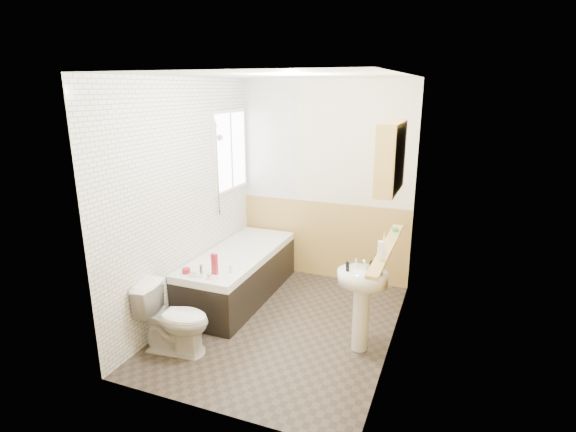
# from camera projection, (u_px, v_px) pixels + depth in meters

# --- Properties ---
(floor) EXTENTS (2.80, 2.80, 0.00)m
(floor) POSITION_uv_depth(u_px,v_px,m) (283.00, 325.00, 4.70)
(floor) COLOR #2E2720
(floor) RESTS_ON ground
(ceiling) EXTENTS (2.80, 2.80, 0.00)m
(ceiling) POSITION_uv_depth(u_px,v_px,m) (282.00, 75.00, 4.00)
(ceiling) COLOR white
(ceiling) RESTS_ON ground
(wall_back) EXTENTS (2.20, 0.02, 2.50)m
(wall_back) POSITION_uv_depth(u_px,v_px,m) (325.00, 182.00, 5.61)
(wall_back) COLOR beige
(wall_back) RESTS_ON ground
(wall_front) EXTENTS (2.20, 0.02, 2.50)m
(wall_front) POSITION_uv_depth(u_px,v_px,m) (206.00, 260.00, 3.09)
(wall_front) COLOR beige
(wall_front) RESTS_ON ground
(wall_left) EXTENTS (0.02, 2.80, 2.50)m
(wall_left) POSITION_uv_depth(u_px,v_px,m) (185.00, 200.00, 4.74)
(wall_left) COLOR beige
(wall_left) RESTS_ON ground
(wall_right) EXTENTS (0.02, 2.80, 2.50)m
(wall_right) POSITION_uv_depth(u_px,v_px,m) (399.00, 222.00, 3.96)
(wall_right) COLOR beige
(wall_right) RESTS_ON ground
(wainscot_right) EXTENTS (0.01, 2.80, 1.00)m
(wainscot_right) POSITION_uv_depth(u_px,v_px,m) (391.00, 299.00, 4.18)
(wainscot_right) COLOR tan
(wainscot_right) RESTS_ON wall_right
(wainscot_front) EXTENTS (2.20, 0.01, 1.00)m
(wainscot_front) POSITION_uv_depth(u_px,v_px,m) (212.00, 354.00, 3.31)
(wainscot_front) COLOR tan
(wainscot_front) RESTS_ON wall_front
(wainscot_back) EXTENTS (2.20, 0.01, 1.00)m
(wainscot_back) POSITION_uv_depth(u_px,v_px,m) (323.00, 240.00, 5.80)
(wainscot_back) COLOR tan
(wainscot_back) RESTS_ON wall_back
(tile_cladding_left) EXTENTS (0.01, 2.80, 2.50)m
(tile_cladding_left) POSITION_uv_depth(u_px,v_px,m) (187.00, 200.00, 4.73)
(tile_cladding_left) COLOR white
(tile_cladding_left) RESTS_ON wall_left
(tile_return_back) EXTENTS (0.75, 0.01, 1.50)m
(tile_return_back) POSITION_uv_depth(u_px,v_px,m) (270.00, 140.00, 5.71)
(tile_return_back) COLOR white
(tile_return_back) RESTS_ON wall_back
(window) EXTENTS (0.03, 0.79, 0.99)m
(window) POSITION_uv_depth(u_px,v_px,m) (231.00, 151.00, 5.46)
(window) COLOR white
(window) RESTS_ON wall_left
(bathtub) EXTENTS (0.70, 1.79, 0.70)m
(bathtub) POSITION_uv_depth(u_px,v_px,m) (239.00, 273.00, 5.27)
(bathtub) COLOR black
(bathtub) RESTS_ON floor
(shower_riser) EXTENTS (0.10, 0.07, 1.09)m
(shower_riser) POSITION_uv_depth(u_px,v_px,m) (218.00, 161.00, 5.15)
(shower_riser) COLOR silver
(shower_riser) RESTS_ON wall_left
(toilet) EXTENTS (0.71, 0.45, 0.66)m
(toilet) POSITION_uv_depth(u_px,v_px,m) (174.00, 319.00, 4.16)
(toilet) COLOR white
(toilet) RESTS_ON floor
(sink) EXTENTS (0.46, 0.37, 0.90)m
(sink) POSITION_uv_depth(u_px,v_px,m) (362.00, 294.00, 4.12)
(sink) COLOR white
(sink) RESTS_ON floor
(pine_shelf) EXTENTS (0.10, 1.39, 0.03)m
(pine_shelf) POSITION_uv_depth(u_px,v_px,m) (387.00, 248.00, 3.93)
(pine_shelf) COLOR tan
(pine_shelf) RESTS_ON wall_right
(medicine_cabinet) EXTENTS (0.17, 0.65, 0.59)m
(medicine_cabinet) POSITION_uv_depth(u_px,v_px,m) (391.00, 157.00, 3.78)
(medicine_cabinet) COLOR tan
(medicine_cabinet) RESTS_ON wall_right
(foam_can) EXTENTS (0.05, 0.05, 0.16)m
(foam_can) POSITION_uv_depth(u_px,v_px,m) (381.00, 251.00, 3.60)
(foam_can) COLOR silver
(foam_can) RESTS_ON pine_shelf
(green_bottle) EXTENTS (0.05, 0.05, 0.21)m
(green_bottle) POSITION_uv_depth(u_px,v_px,m) (384.00, 242.00, 3.71)
(green_bottle) COLOR silver
(green_bottle) RESTS_ON pine_shelf
(black_jar) EXTENTS (0.06, 0.06, 0.04)m
(black_jar) POSITION_uv_depth(u_px,v_px,m) (395.00, 229.00, 4.34)
(black_jar) COLOR #388447
(black_jar) RESTS_ON pine_shelf
(soap_bottle) EXTENTS (0.14, 0.22, 0.09)m
(soap_bottle) POSITION_uv_depth(u_px,v_px,m) (376.00, 270.00, 3.97)
(soap_bottle) COLOR black
(soap_bottle) RESTS_ON sink
(clear_bottle) EXTENTS (0.03, 0.03, 0.09)m
(clear_bottle) POSITION_uv_depth(u_px,v_px,m) (348.00, 266.00, 4.05)
(clear_bottle) COLOR black
(clear_bottle) RESTS_ON sink
(blue_gel) EXTENTS (0.07, 0.05, 0.22)m
(blue_gel) POSITION_uv_depth(u_px,v_px,m) (215.00, 264.00, 4.54)
(blue_gel) COLOR maroon
(blue_gel) RESTS_ON bathtub
(cream_jar) EXTENTS (0.10, 0.10, 0.05)m
(cream_jar) POSITION_uv_depth(u_px,v_px,m) (186.00, 271.00, 4.59)
(cream_jar) COLOR maroon
(cream_jar) RESTS_ON bathtub
(orange_bottle) EXTENTS (0.04, 0.04, 0.09)m
(orange_bottle) POSITION_uv_depth(u_px,v_px,m) (231.00, 269.00, 4.59)
(orange_bottle) COLOR silver
(orange_bottle) RESTS_ON bathtub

